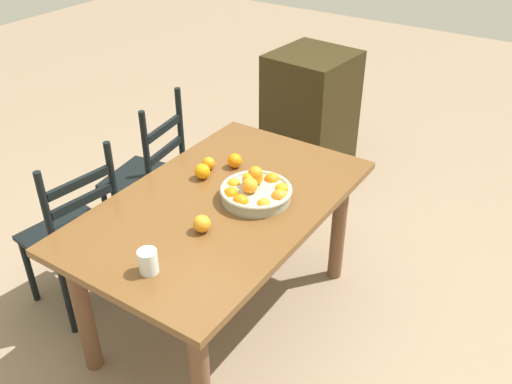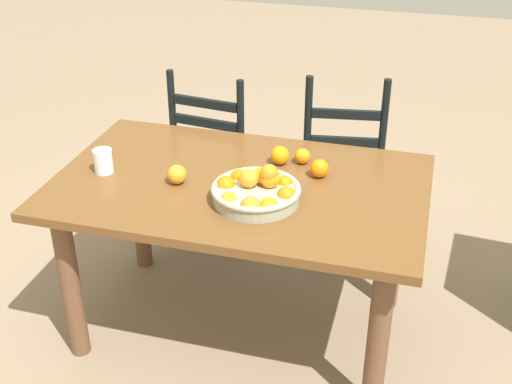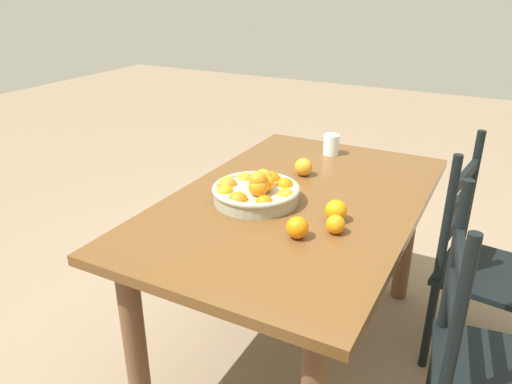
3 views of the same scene
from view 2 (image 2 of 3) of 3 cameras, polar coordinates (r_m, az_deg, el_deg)
ground_plane at (r=3.15m, az=-1.25°, el=-11.33°), size 12.00×12.00×0.00m
dining_table at (r=2.78m, az=-1.38°, el=-1.34°), size 1.51×0.93×0.75m
chair_near_window at (r=3.55m, az=-3.14°, el=2.65°), size 0.48×0.48×0.98m
chair_by_cabinet at (r=3.48m, az=7.31°, el=1.88°), size 0.47×0.47×1.01m
fruit_bowl at (r=2.56m, az=0.04°, el=0.10°), size 0.35×0.35×0.15m
orange_loose_0 at (r=2.85m, az=2.06°, el=3.14°), size 0.08×0.08×0.08m
orange_loose_1 at (r=2.86m, az=3.99°, el=3.07°), size 0.07×0.07×0.07m
orange_loose_2 at (r=2.75m, az=5.42°, el=2.02°), size 0.08×0.08×0.08m
orange_loose_3 at (r=2.71m, az=-6.77°, el=1.50°), size 0.08×0.08×0.08m
drinking_glass at (r=2.84m, az=-12.91°, el=2.59°), size 0.08×0.08×0.10m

